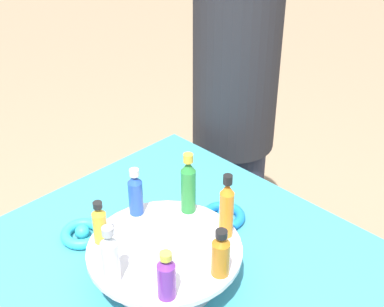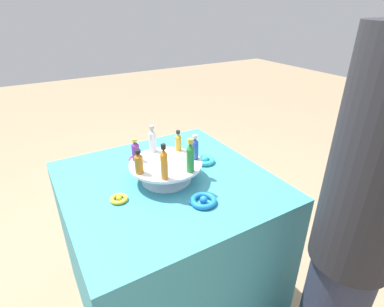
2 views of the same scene
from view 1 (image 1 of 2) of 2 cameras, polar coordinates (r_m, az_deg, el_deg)
name	(u,v)px [view 1 (image 1 of 2)]	position (r m, az deg, el deg)	size (l,w,h in m)	color
display_stand	(165,259)	(1.16, -2.90, -11.23)	(0.33, 0.33, 0.09)	silver
bottle_amber	(221,254)	(1.05, 3.08, -10.69)	(0.04, 0.04, 0.11)	#AD6B19
bottle_orange	(227,208)	(1.12, 3.71, -5.87)	(0.03, 0.03, 0.15)	orange
bottle_green	(188,185)	(1.19, -0.40, -3.42)	(0.03, 0.03, 0.15)	#288438
bottle_blue	(136,193)	(1.20, -6.05, -4.25)	(0.03, 0.03, 0.12)	#234CAD
bottle_gold	(100,224)	(1.14, -9.82, -7.38)	(0.03, 0.03, 0.10)	gold
bottle_clear	(109,256)	(1.04, -8.86, -10.74)	(0.03, 0.03, 0.13)	silver
bottle_purple	(166,277)	(1.00, -2.75, -12.99)	(0.04, 0.04, 0.11)	#702D93
ribbon_bow_blue	(223,216)	(1.34, 3.36, -6.67)	(0.11, 0.11, 0.03)	blue
ribbon_bow_teal	(82,233)	(1.31, -11.62, -8.35)	(0.10, 0.10, 0.03)	#2DB7CC
person_figure	(234,106)	(1.80, 4.53, 5.04)	(0.28, 0.28, 1.64)	#282D42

